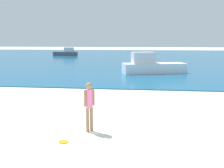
# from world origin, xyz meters

# --- Properties ---
(water) EXTENTS (160.00, 60.00, 0.06)m
(water) POSITION_xyz_m (0.00, 40.09, 0.03)
(water) COLOR #14567F
(water) RESTS_ON ground
(person_standing) EXTENTS (0.30, 0.24, 1.52)m
(person_standing) POSITION_xyz_m (-0.60, 3.13, 0.87)
(person_standing) COLOR #936B4C
(person_standing) RESTS_ON ground
(frisbee) EXTENTS (0.27, 0.27, 0.03)m
(frisbee) POSITION_xyz_m (-1.13, 2.18, 0.01)
(frisbee) COLOR orange
(frisbee) RESTS_ON ground
(boat_near) EXTENTS (5.39, 3.00, 1.75)m
(boat_near) POSITION_xyz_m (1.62, 17.49, 0.66)
(boat_near) COLOR white
(boat_near) RESTS_ON water
(boat_far) EXTENTS (4.45, 2.31, 1.44)m
(boat_far) POSITION_xyz_m (-12.83, 41.05, 0.56)
(boat_far) COLOR #4C4C51
(boat_far) RESTS_ON water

